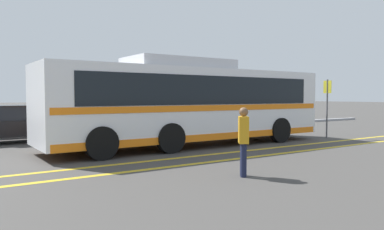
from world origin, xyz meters
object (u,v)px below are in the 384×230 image
at_px(transit_bus, 192,102).
at_px(pedestrian_0, 243,138).
at_px(bus_stop_sign, 327,101).
at_px(parked_car_2, 146,120).
at_px(parked_car_1, 19,124).

distance_m(transit_bus, pedestrian_0, 5.69).
relative_size(transit_bus, bus_stop_sign, 4.41).
relative_size(parked_car_2, bus_stop_sign, 1.82).
distance_m(parked_car_1, bus_stop_sign, 13.27).
distance_m(transit_bus, parked_car_1, 7.22).
xyz_separation_m(transit_bus, bus_stop_sign, (6.48, -1.19, -0.00)).
distance_m(parked_car_2, pedestrian_0, 10.06).
xyz_separation_m(transit_bus, parked_car_2, (0.32, 4.52, -0.94)).
xyz_separation_m(transit_bus, pedestrian_0, (-2.02, -5.26, -0.74)).
distance_m(transit_bus, parked_car_2, 4.63).
bearing_deg(parked_car_2, parked_car_1, -93.89).
bearing_deg(pedestrian_0, bus_stop_sign, -27.78).
bearing_deg(parked_car_1, transit_bus, 45.79).
bearing_deg(transit_bus, pedestrian_0, -21.77).
distance_m(parked_car_1, pedestrian_0, 10.58).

